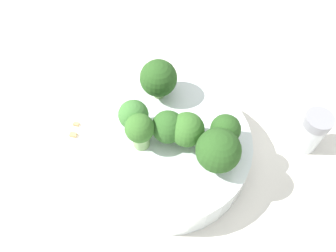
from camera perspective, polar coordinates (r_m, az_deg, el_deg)
name	(u,v)px	position (r m, az deg, el deg)	size (l,w,h in m)	color
ground_plane	(168,158)	(0.44, 0.00, -5.66)	(3.00, 3.00, 0.00)	silver
bowl	(168,149)	(0.42, 0.00, -4.04)	(0.20, 0.20, 0.05)	silver
broccoli_floret_0	(187,127)	(0.37, 3.40, -0.11)	(0.04, 0.04, 0.05)	#84AD66
broccoli_floret_1	(158,79)	(0.41, -1.67, 8.23)	(0.05, 0.05, 0.06)	#7A9E5B
broccoli_floret_2	(168,128)	(0.37, -0.08, -0.28)	(0.04, 0.04, 0.05)	#7A9E5B
broccoli_floret_3	(225,131)	(0.37, 9.91, -0.83)	(0.03, 0.03, 0.05)	#8EB770
broccoli_floret_4	(140,130)	(0.37, -4.92, -0.78)	(0.03, 0.03, 0.05)	#8EB770
broccoli_floret_5	(134,116)	(0.38, -6.00, 1.74)	(0.04, 0.04, 0.05)	#8EB770
broccoli_floret_6	(218,151)	(0.36, 8.73, -4.31)	(0.05, 0.05, 0.06)	#84AD66
pepper_shaker	(311,131)	(0.46, 23.67, -0.86)	(0.04, 0.04, 0.06)	silver
almond_crumb_0	(76,123)	(0.48, -15.76, 0.45)	(0.01, 0.01, 0.01)	tan
almond_crumb_1	(73,134)	(0.47, -16.24, -1.32)	(0.01, 0.01, 0.01)	tan
almond_crumb_2	(104,112)	(0.49, -11.14, 2.41)	(0.01, 0.00, 0.01)	olive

